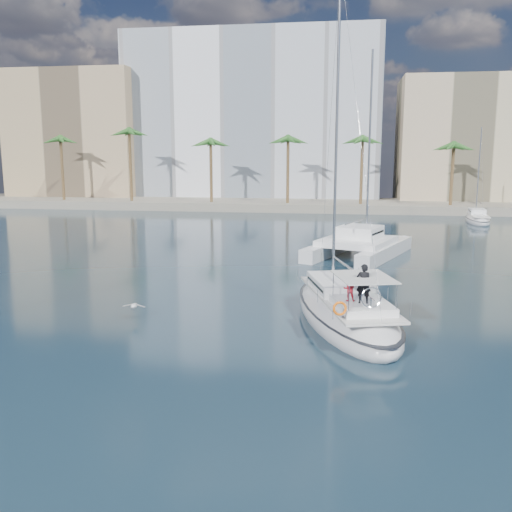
# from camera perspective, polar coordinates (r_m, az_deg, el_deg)

# --- Properties ---
(ground) EXTENTS (160.00, 160.00, 0.00)m
(ground) POSITION_cam_1_polar(r_m,az_deg,el_deg) (28.12, 0.95, -7.46)
(ground) COLOR black
(ground) RESTS_ON ground
(quay) EXTENTS (120.00, 14.00, 1.20)m
(quay) POSITION_cam_1_polar(r_m,az_deg,el_deg) (87.96, 6.45, 5.10)
(quay) COLOR gray
(quay) RESTS_ON ground
(building_modern) EXTENTS (42.00, 16.00, 28.00)m
(building_modern) POSITION_cam_1_polar(r_m,az_deg,el_deg) (100.88, -0.10, 13.45)
(building_modern) COLOR white
(building_modern) RESTS_ON ground
(building_tan_left) EXTENTS (22.00, 14.00, 22.00)m
(building_tan_left) POSITION_cam_1_polar(r_m,az_deg,el_deg) (105.89, -17.03, 11.24)
(building_tan_left) COLOR tan
(building_tan_left) RESTS_ON ground
(building_beige) EXTENTS (20.00, 14.00, 20.00)m
(building_beige) POSITION_cam_1_polar(r_m,az_deg,el_deg) (98.25, 19.96, 10.59)
(building_beige) COLOR tan
(building_beige) RESTS_ON ground
(palm_left) EXTENTS (3.60, 3.60, 12.30)m
(palm_left) POSITION_cam_1_polar(r_m,az_deg,el_deg) (91.62, -15.72, 11.06)
(palm_left) COLOR brown
(palm_left) RESTS_ON ground
(palm_centre) EXTENTS (3.60, 3.60, 12.30)m
(palm_centre) POSITION_cam_1_polar(r_m,az_deg,el_deg) (83.61, 6.47, 11.47)
(palm_centre) COLOR brown
(palm_centre) RESTS_ON ground
(main_sloop) EXTENTS (7.37, 13.31, 18.84)m
(main_sloop) POSITION_cam_1_polar(r_m,az_deg,el_deg) (29.66, 8.95, -5.51)
(main_sloop) COLOR silver
(main_sloop) RESTS_ON ground
(catamaran) EXTENTS (9.50, 12.81, 16.85)m
(catamaran) POSITION_cam_1_polar(r_m,az_deg,el_deg) (48.43, 10.23, 1.34)
(catamaran) COLOR silver
(catamaran) RESTS_ON ground
(seagull) EXTENTS (1.22, 0.52, 0.23)m
(seagull) POSITION_cam_1_polar(r_m,az_deg,el_deg) (30.44, -12.09, -4.89)
(seagull) COLOR silver
(seagull) RESTS_ON ground
(moored_yacht_a) EXTENTS (3.37, 9.52, 11.90)m
(moored_yacht_a) POSITION_cam_1_polar(r_m,az_deg,el_deg) (75.80, 21.27, 3.16)
(moored_yacht_a) COLOR silver
(moored_yacht_a) RESTS_ON ground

